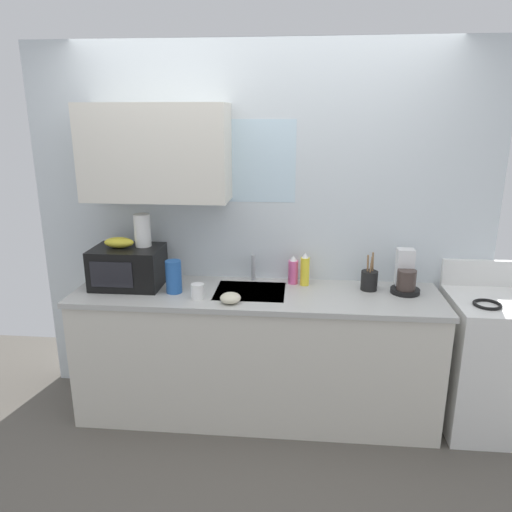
{
  "coord_description": "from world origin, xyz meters",
  "views": [
    {
      "loc": [
        0.28,
        -3.0,
        2.04
      ],
      "look_at": [
        0.0,
        0.0,
        1.15
      ],
      "focal_mm": 34.18,
      "sensor_mm": 36.0,
      "label": 1
    }
  ],
  "objects_px": {
    "dish_soap_bottle_yellow": "(305,270)",
    "small_bowl": "(230,298)",
    "banana_bunch": "(119,242)",
    "cereal_canister": "(174,277)",
    "stove_range": "(491,363)",
    "paper_towel_roll": "(142,230)",
    "utensil_crock": "(369,280)",
    "microwave": "(128,267)",
    "mug_white": "(198,291)",
    "coffee_maker": "(405,276)",
    "dish_soap_bottle_pink": "(293,271)"
  },
  "relations": [
    {
      "from": "stove_range",
      "to": "small_bowl",
      "type": "xyz_separation_m",
      "value": [
        -1.7,
        -0.2,
        0.47
      ]
    },
    {
      "from": "coffee_maker",
      "to": "dish_soap_bottle_pink",
      "type": "distance_m",
      "value": 0.74
    },
    {
      "from": "dish_soap_bottle_pink",
      "to": "cereal_canister",
      "type": "distance_m",
      "value": 0.82
    },
    {
      "from": "stove_range",
      "to": "paper_towel_roll",
      "type": "distance_m",
      "value": 2.48
    },
    {
      "from": "dish_soap_bottle_yellow",
      "to": "small_bowl",
      "type": "distance_m",
      "value": 0.6
    },
    {
      "from": "stove_range",
      "to": "dish_soap_bottle_yellow",
      "type": "relative_size",
      "value": 4.69
    },
    {
      "from": "coffee_maker",
      "to": "banana_bunch",
      "type": "bearing_deg",
      "value": -178.25
    },
    {
      "from": "stove_range",
      "to": "coffee_maker",
      "type": "relative_size",
      "value": 3.86
    },
    {
      "from": "dish_soap_bottle_pink",
      "to": "stove_range",
      "type": "bearing_deg",
      "value": -8.59
    },
    {
      "from": "stove_range",
      "to": "small_bowl",
      "type": "height_order",
      "value": "stove_range"
    },
    {
      "from": "paper_towel_roll",
      "to": "coffee_maker",
      "type": "height_order",
      "value": "paper_towel_roll"
    },
    {
      "from": "paper_towel_roll",
      "to": "coffee_maker",
      "type": "distance_m",
      "value": 1.78
    },
    {
      "from": "dish_soap_bottle_pink",
      "to": "utensil_crock",
      "type": "bearing_deg",
      "value": -9.24
    },
    {
      "from": "paper_towel_roll",
      "to": "cereal_canister",
      "type": "relative_size",
      "value": 1.01
    },
    {
      "from": "banana_bunch",
      "to": "utensil_crock",
      "type": "distance_m",
      "value": 1.69
    },
    {
      "from": "utensil_crock",
      "to": "stove_range",
      "type": "bearing_deg",
      "value": -8.18
    },
    {
      "from": "paper_towel_roll",
      "to": "dish_soap_bottle_pink",
      "type": "xyz_separation_m",
      "value": [
        1.02,
        0.1,
        -0.29
      ]
    },
    {
      "from": "dish_soap_bottle_yellow",
      "to": "utensil_crock",
      "type": "bearing_deg",
      "value": -7.53
    },
    {
      "from": "paper_towel_roll",
      "to": "small_bowl",
      "type": "relative_size",
      "value": 1.69
    },
    {
      "from": "mug_white",
      "to": "coffee_maker",
      "type": "bearing_deg",
      "value": 10.51
    },
    {
      "from": "coffee_maker",
      "to": "utensil_crock",
      "type": "bearing_deg",
      "value": 177.13
    },
    {
      "from": "cereal_canister",
      "to": "small_bowl",
      "type": "xyz_separation_m",
      "value": [
        0.4,
        -0.15,
        -0.08
      ]
    },
    {
      "from": "banana_bunch",
      "to": "dish_soap_bottle_pink",
      "type": "xyz_separation_m",
      "value": [
        1.17,
        0.15,
        -0.21
      ]
    },
    {
      "from": "coffee_maker",
      "to": "cereal_canister",
      "type": "xyz_separation_m",
      "value": [
        -1.51,
        -0.16,
        0.0
      ]
    },
    {
      "from": "banana_bunch",
      "to": "cereal_canister",
      "type": "relative_size",
      "value": 0.92
    },
    {
      "from": "coffee_maker",
      "to": "mug_white",
      "type": "bearing_deg",
      "value": -169.49
    },
    {
      "from": "paper_towel_roll",
      "to": "utensil_crock",
      "type": "height_order",
      "value": "paper_towel_roll"
    },
    {
      "from": "banana_bunch",
      "to": "dish_soap_bottle_yellow",
      "type": "height_order",
      "value": "banana_bunch"
    },
    {
      "from": "microwave",
      "to": "mug_white",
      "type": "bearing_deg",
      "value": -20.03
    },
    {
      "from": "microwave",
      "to": "utensil_crock",
      "type": "height_order",
      "value": "microwave"
    },
    {
      "from": "banana_bunch",
      "to": "mug_white",
      "type": "bearing_deg",
      "value": -18.55
    },
    {
      "from": "dish_soap_bottle_pink",
      "to": "small_bowl",
      "type": "height_order",
      "value": "dish_soap_bottle_pink"
    },
    {
      "from": "cereal_canister",
      "to": "utensil_crock",
      "type": "distance_m",
      "value": 1.3
    },
    {
      "from": "small_bowl",
      "to": "paper_towel_roll",
      "type": "bearing_deg",
      "value": 154.76
    },
    {
      "from": "banana_bunch",
      "to": "dish_soap_bottle_yellow",
      "type": "distance_m",
      "value": 1.27
    },
    {
      "from": "dish_soap_bottle_pink",
      "to": "dish_soap_bottle_yellow",
      "type": "xyz_separation_m",
      "value": [
        0.08,
        -0.03,
        0.02
      ]
    },
    {
      "from": "banana_bunch",
      "to": "cereal_canister",
      "type": "distance_m",
      "value": 0.45
    },
    {
      "from": "dish_soap_bottle_pink",
      "to": "mug_white",
      "type": "height_order",
      "value": "dish_soap_bottle_pink"
    },
    {
      "from": "dish_soap_bottle_yellow",
      "to": "mug_white",
      "type": "height_order",
      "value": "dish_soap_bottle_yellow"
    },
    {
      "from": "dish_soap_bottle_pink",
      "to": "cereal_canister",
      "type": "bearing_deg",
      "value": -161.98
    },
    {
      "from": "mug_white",
      "to": "utensil_crock",
      "type": "height_order",
      "value": "utensil_crock"
    },
    {
      "from": "mug_white",
      "to": "utensil_crock",
      "type": "distance_m",
      "value": 1.14
    },
    {
      "from": "stove_range",
      "to": "utensil_crock",
      "type": "relative_size",
      "value": 4.17
    },
    {
      "from": "microwave",
      "to": "banana_bunch",
      "type": "distance_m",
      "value": 0.18
    },
    {
      "from": "dish_soap_bottle_pink",
      "to": "mug_white",
      "type": "distance_m",
      "value": 0.69
    },
    {
      "from": "banana_bunch",
      "to": "dish_soap_bottle_yellow",
      "type": "relative_size",
      "value": 0.87
    },
    {
      "from": "microwave",
      "to": "banana_bunch",
      "type": "relative_size",
      "value": 2.3
    },
    {
      "from": "dish_soap_bottle_yellow",
      "to": "mug_white",
      "type": "xyz_separation_m",
      "value": [
        -0.68,
        -0.32,
        -0.06
      ]
    },
    {
      "from": "dish_soap_bottle_yellow",
      "to": "microwave",
      "type": "bearing_deg",
      "value": -173.89
    },
    {
      "from": "stove_range",
      "to": "paper_towel_roll",
      "type": "height_order",
      "value": "paper_towel_roll"
    }
  ]
}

